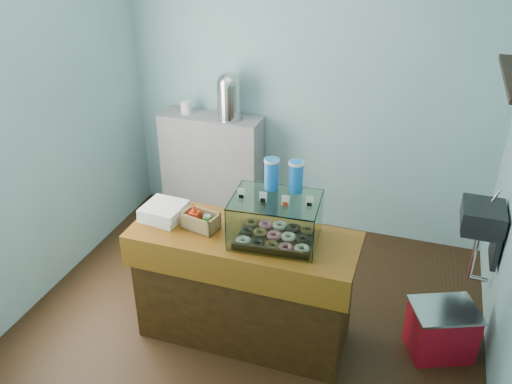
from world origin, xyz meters
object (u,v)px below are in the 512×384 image
(counter, at_px, (244,286))
(coffee_urn, at_px, (229,95))
(display_case, at_px, (277,216))
(red_cooler, at_px, (441,330))

(counter, distance_m, coffee_urn, 1.92)
(display_case, xyz_separation_m, coffee_urn, (-0.93, 1.52, 0.27))
(counter, height_order, display_case, display_case)
(coffee_urn, bearing_deg, counter, -65.98)
(red_cooler, bearing_deg, display_case, 168.41)
(counter, distance_m, display_case, 0.65)
(counter, bearing_deg, display_case, 9.87)
(coffee_urn, xyz_separation_m, red_cooler, (2.11, -1.28, -1.14))
(counter, xyz_separation_m, display_case, (0.23, 0.04, 0.61))
(counter, bearing_deg, red_cooler, 11.25)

